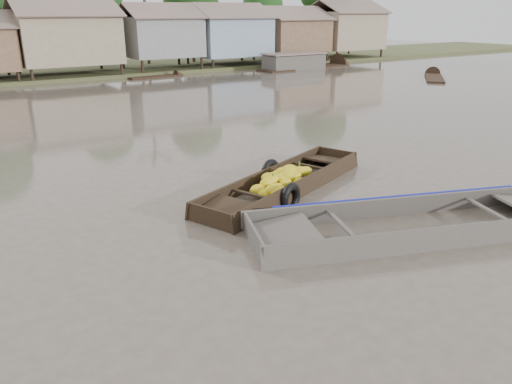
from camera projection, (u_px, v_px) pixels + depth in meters
ground at (299, 226)px, 11.01m from camera, size 120.00×120.00×0.00m
riverbank at (65, 31)px, 36.54m from camera, size 120.00×12.47×10.22m
banana_boat at (282, 184)px, 13.16m from camera, size 6.28×3.59×0.87m
viewer_boat at (418, 228)px, 10.78m from camera, size 7.68×4.37×0.60m
distant_boats at (225, 72)px, 36.60m from camera, size 45.21×14.27×1.38m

